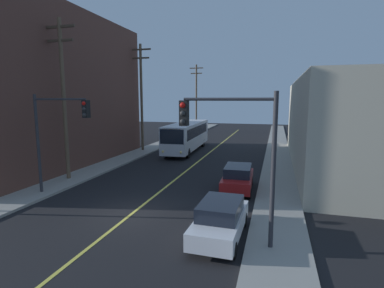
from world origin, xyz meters
TOP-DOWN VIEW (x-y plane):
  - ground_plane at (0.00, 0.00)m, footprint 120.00×120.00m
  - sidewalk_left at (-7.25, 10.00)m, footprint 2.50×90.00m
  - sidewalk_right at (7.25, 10.00)m, footprint 2.50×90.00m
  - lane_stripe_center at (0.00, 15.00)m, footprint 0.16×60.00m
  - building_left_brick at (-13.49, 8.88)m, footprint 10.00×20.07m
  - building_right_warehouse at (14.49, 14.69)m, footprint 12.00×23.98m
  - city_bus at (-2.72, 19.19)m, footprint 3.06×12.24m
  - parked_car_white at (4.88, -1.41)m, footprint 1.93×4.45m
  - parked_car_red at (4.74, 5.59)m, footprint 1.97×4.47m
  - utility_pole_near at (-7.47, 4.78)m, footprint 2.40×0.28m
  - utility_pole_mid at (-7.56, 17.66)m, footprint 2.40×0.28m
  - utility_pole_far at (-6.86, 38.79)m, footprint 2.40×0.28m
  - traffic_signal_left_corner at (-5.41, 1.52)m, footprint 3.75×0.48m
  - traffic_signal_right_corner at (5.41, -1.95)m, footprint 3.75×0.48m

SIDE VIEW (x-z plane):
  - ground_plane at x=0.00m, z-range 0.00..0.00m
  - lane_stripe_center at x=0.00m, z-range 0.00..0.01m
  - sidewalk_left at x=-7.25m, z-range 0.00..0.15m
  - sidewalk_right at x=7.25m, z-range 0.00..0.15m
  - parked_car_white at x=4.88m, z-range 0.03..1.65m
  - parked_car_red at x=4.74m, z-range 0.03..1.65m
  - city_bus at x=-2.72m, z-range 0.22..3.42m
  - building_right_warehouse at x=14.49m, z-range 0.00..7.46m
  - traffic_signal_left_corner at x=-5.41m, z-range 1.30..7.30m
  - traffic_signal_right_corner at x=5.41m, z-range 1.30..7.30m
  - utility_pole_near at x=-7.47m, z-range 0.67..11.86m
  - utility_pole_mid at x=-7.56m, z-range 0.68..12.33m
  - utility_pole_far at x=-6.86m, z-range 0.68..12.39m
  - building_left_brick at x=-13.49m, z-range 0.00..13.18m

